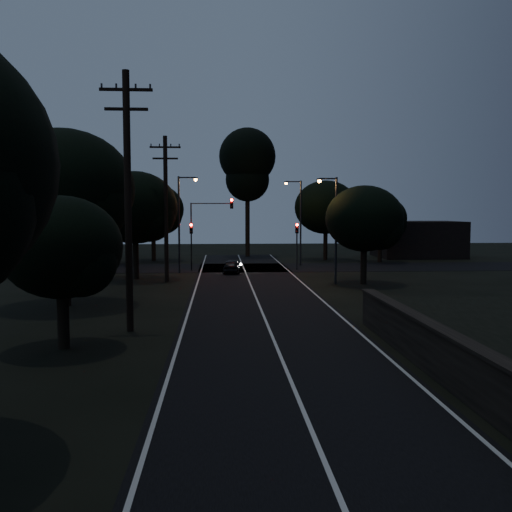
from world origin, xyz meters
TOP-DOWN VIEW (x-y plane):
  - ground at (0.00, 0.00)m, footprint 160.00×160.00m
  - road_surface at (0.00, 31.12)m, footprint 60.00×70.00m
  - utility_pole_mid at (-6.00, 15.00)m, footprint 2.20×0.30m
  - utility_pole_far at (-6.00, 32.00)m, footprint 2.20×0.30m
  - tree_left_b at (-7.84, 11.91)m, footprint 4.51×4.51m
  - tree_left_c at (-10.23, 21.85)m, footprint 7.57×7.57m
  - tree_left_d at (-8.27, 33.87)m, footprint 6.42×6.42m
  - tree_far_nw at (-8.78, 49.87)m, footprint 6.32×6.32m
  - tree_far_w at (-13.76, 45.86)m, footprint 6.80×6.80m
  - tree_far_ne at (9.23, 49.87)m, footprint 6.60×6.60m
  - tree_far_e at (14.19, 46.89)m, footprint 5.26×5.26m
  - tree_right_a at (8.19, 29.89)m, footprint 5.47×5.47m
  - tall_pine at (1.00, 55.00)m, footprint 6.36×6.36m
  - building_left at (-20.00, 52.00)m, footprint 10.00×8.00m
  - building_right at (20.00, 53.00)m, footprint 9.00×7.00m
  - signal_left at (-4.60, 39.99)m, footprint 0.28×0.35m
  - signal_right at (4.60, 39.99)m, footprint 0.28×0.35m
  - signal_mast at (-2.91, 39.99)m, footprint 3.70×0.35m
  - streetlight_a at (-5.31, 38.00)m, footprint 1.66×0.26m
  - streetlight_b at (5.31, 44.00)m, footprint 1.66×0.26m
  - streetlight_c at (5.83, 30.00)m, footprint 1.46×0.26m
  - car at (-1.13, 37.57)m, footprint 1.68×3.47m

SIDE VIEW (x-z plane):
  - ground at x=0.00m, z-range 0.00..0.00m
  - road_surface at x=0.00m, z-range 0.00..0.03m
  - car at x=-1.13m, z-range 0.00..1.14m
  - building_right at x=20.00m, z-range 0.00..4.00m
  - building_left at x=-20.00m, z-range 0.00..4.40m
  - signal_left at x=-4.60m, z-range 0.79..4.89m
  - signal_right at x=4.60m, z-range 0.79..4.89m
  - tree_left_b at x=-7.84m, z-range 0.85..6.58m
  - tree_far_e at x=14.19m, z-range 0.98..7.65m
  - signal_mast at x=-2.91m, z-range 1.21..7.46m
  - streetlight_c at x=5.83m, z-range 0.60..8.10m
  - tree_right_a at x=8.19m, z-range 1.03..7.98m
  - streetlight_a at x=-5.31m, z-range 0.64..8.64m
  - streetlight_b at x=5.31m, z-range 0.64..8.64m
  - tree_far_nw at x=-8.78m, z-range 1.18..9.19m
  - tree_left_d at x=-8.27m, z-range 1.21..9.35m
  - tree_far_ne at x=9.23m, z-range 1.23..9.58m
  - utility_pole_far at x=-6.00m, z-range 0.23..10.73m
  - tree_far_w at x=-13.76m, z-range 1.30..9.98m
  - utility_pole_mid at x=-6.00m, z-range 0.24..11.24m
  - tree_left_c at x=-10.23m, z-range 1.40..10.97m
  - tall_pine at x=1.00m, z-range 3.19..17.64m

